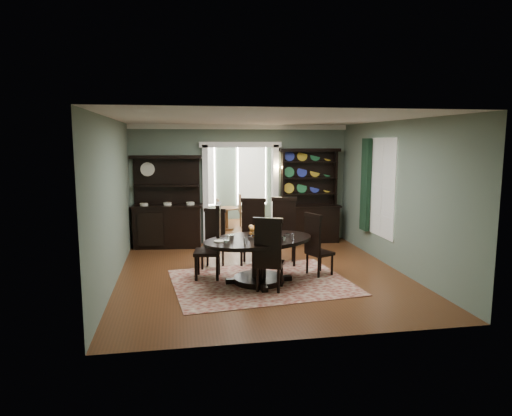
% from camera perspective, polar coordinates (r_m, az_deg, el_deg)
% --- Properties ---
extents(room, '(5.51, 6.01, 3.01)m').
position_cam_1_polar(room, '(8.76, 0.71, 1.72)').
color(room, '#5A3017').
rests_on(room, ground).
extents(parlor, '(3.51, 3.50, 3.01)m').
position_cam_1_polar(parlor, '(14.17, -3.36, 4.01)').
color(parlor, '#5A3017').
rests_on(parlor, ground).
extents(doorway_trim, '(2.08, 0.25, 2.57)m').
position_cam_1_polar(doorway_trim, '(11.66, -1.95, 3.58)').
color(doorway_trim, white).
rests_on(doorway_trim, floor).
extents(right_window, '(0.15, 1.47, 2.12)m').
position_cam_1_polar(right_window, '(10.41, 14.53, 2.65)').
color(right_window, white).
rests_on(right_window, wall_right).
extents(wall_sconce, '(0.27, 0.21, 0.21)m').
position_cam_1_polar(wall_sconce, '(11.66, 2.79, 4.92)').
color(wall_sconce, gold).
rests_on(wall_sconce, back_wall_right).
extents(rug, '(3.43, 2.82, 0.01)m').
position_cam_1_polar(rug, '(8.54, 0.64, -9.24)').
color(rug, maroon).
rests_on(rug, floor).
extents(dining_table, '(2.48, 2.48, 0.83)m').
position_cam_1_polar(dining_table, '(8.38, 0.36, -5.52)').
color(dining_table, black).
rests_on(dining_table, rug).
extents(centerpiece, '(1.48, 0.95, 0.24)m').
position_cam_1_polar(centerpiece, '(8.30, -0.01, -3.37)').
color(centerpiece, silver).
rests_on(centerpiece, dining_table).
extents(chair_far_left, '(0.58, 0.57, 1.22)m').
position_cam_1_polar(chair_far_left, '(9.44, -5.27, -3.60)').
color(chair_far_left, black).
rests_on(chair_far_left, rug).
extents(chair_far_mid, '(0.64, 0.62, 1.39)m').
position_cam_1_polar(chair_far_mid, '(9.69, -0.41, -2.70)').
color(chair_far_mid, black).
rests_on(chair_far_mid, rug).
extents(chair_far_right, '(0.60, 0.58, 1.41)m').
position_cam_1_polar(chair_far_right, '(9.71, 3.55, -2.62)').
color(chair_far_right, black).
rests_on(chair_far_right, rug).
extents(chair_end_left, '(0.58, 0.60, 1.43)m').
position_cam_1_polar(chair_end_left, '(8.64, -5.32, -3.94)').
color(chair_end_left, black).
rests_on(chair_end_left, rug).
extents(chair_end_right, '(0.57, 0.59, 1.23)m').
position_cam_1_polar(chair_end_right, '(8.87, 7.49, -4.37)').
color(chair_end_right, black).
rests_on(chair_end_right, rug).
extents(chair_near, '(0.62, 0.61, 1.32)m').
position_cam_1_polar(chair_near, '(7.85, 1.61, -5.63)').
color(chair_near, black).
rests_on(chair_near, rug).
extents(sideboard, '(1.76, 0.77, 2.25)m').
position_cam_1_polar(sideboard, '(11.39, -10.99, -0.90)').
color(sideboard, black).
rests_on(sideboard, floor).
extents(welsh_dresser, '(1.57, 0.65, 2.40)m').
position_cam_1_polar(welsh_dresser, '(11.86, 6.68, -0.02)').
color(welsh_dresser, black).
rests_on(welsh_dresser, floor).
extents(parlor_table, '(0.71, 0.71, 0.66)m').
position_cam_1_polar(parlor_table, '(13.40, -3.69, -0.92)').
color(parlor_table, brown).
rests_on(parlor_table, parlor_floor).
extents(parlor_chair_left, '(0.39, 0.38, 0.91)m').
position_cam_1_polar(parlor_chair_left, '(13.50, -5.25, -0.64)').
color(parlor_chair_left, brown).
rests_on(parlor_chair_left, parlor_floor).
extents(parlor_chair_right, '(0.43, 0.43, 1.02)m').
position_cam_1_polar(parlor_chair_right, '(13.66, -1.55, -0.23)').
color(parlor_chair_right, brown).
rests_on(parlor_chair_right, parlor_floor).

